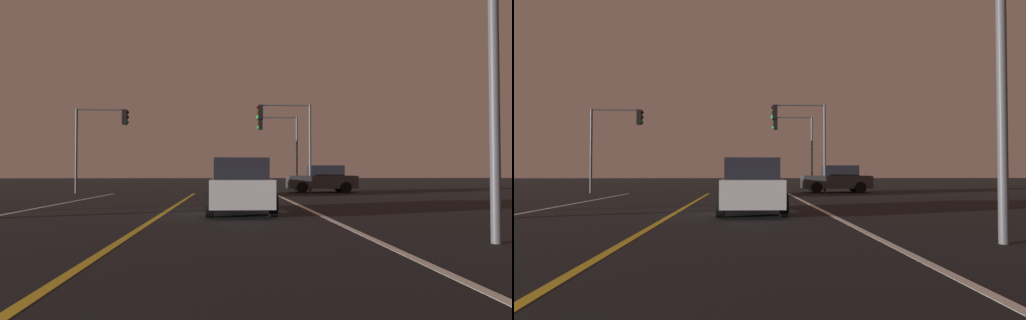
% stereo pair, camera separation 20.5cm
% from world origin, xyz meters
% --- Properties ---
extents(lane_edge_right, '(0.16, 33.51, 0.01)m').
position_xyz_m(lane_edge_right, '(4.74, 10.76, 0.00)').
color(lane_edge_right, silver).
rests_on(lane_edge_right, ground).
extents(lane_center_divider, '(0.16, 33.51, 0.01)m').
position_xyz_m(lane_center_divider, '(0.00, 10.76, 0.00)').
color(lane_center_divider, gold).
rests_on(lane_center_divider, ground).
extents(car_lead_same_lane, '(2.02, 4.30, 1.70)m').
position_xyz_m(car_lead_same_lane, '(2.38, 14.05, 0.82)').
color(car_lead_same_lane, black).
rests_on(car_lead_same_lane, ground).
extents(car_crossing_side, '(4.30, 2.02, 1.70)m').
position_xyz_m(car_crossing_side, '(7.97, 28.63, 0.82)').
color(car_crossing_side, black).
rests_on(car_crossing_side, ground).
extents(car_ahead_far, '(2.02, 4.30, 1.70)m').
position_xyz_m(car_ahead_far, '(2.94, 24.96, 0.82)').
color(car_ahead_far, black).
rests_on(car_ahead_far, ground).
extents(traffic_light_near_right, '(3.40, 0.36, 5.46)m').
position_xyz_m(traffic_light_near_right, '(5.48, 28.01, 4.07)').
color(traffic_light_near_right, '#4C4C51').
rests_on(traffic_light_near_right, ground).
extents(traffic_light_near_left, '(3.18, 0.36, 5.10)m').
position_xyz_m(traffic_light_near_left, '(-5.55, 28.01, 3.81)').
color(traffic_light_near_left, '#4C4C51').
rests_on(traffic_light_near_left, ground).
extents(traffic_light_far_right, '(3.01, 0.36, 5.35)m').
position_xyz_m(traffic_light_far_right, '(5.67, 33.51, 3.97)').
color(traffic_light_far_right, '#4C4C51').
rests_on(traffic_light_far_right, ground).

